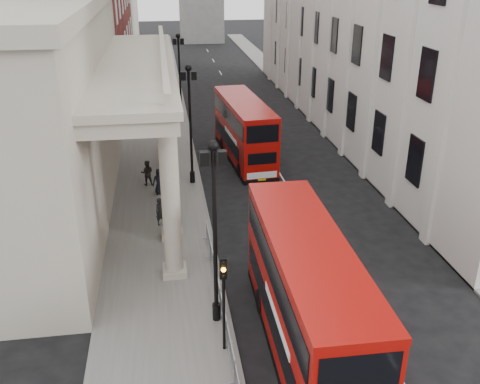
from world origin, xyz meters
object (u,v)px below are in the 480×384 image
Objects in this scene: lamp_post_north at (180,72)px; bus_far at (244,129)px; lamp_post_mid at (190,117)px; pedestrian_c at (159,181)px; pedestrian_b at (147,173)px; lamp_post_south at (215,223)px; pedestrian_a at (161,212)px; traffic_light at (223,287)px; bus_near at (306,295)px.

lamp_post_north reaches higher than bus_far.
lamp_post_mid is 4.85m from pedestrian_c.
pedestrian_b is at bearing -179.69° from lamp_post_mid.
bus_far is (4.45, 20.67, -2.43)m from lamp_post_south.
pedestrian_a is (-6.76, -11.02, -1.51)m from bus_far.
lamp_post_south is 1.00× the size of lamp_post_north.
lamp_post_north is 34.07m from traffic_light.
lamp_post_mid reaches higher than pedestrian_a.
bus_near is 17.66m from pedestrian_c.
lamp_post_south reaches higher than traffic_light.
lamp_post_north is 4.62× the size of pedestrian_c.
lamp_post_south reaches higher than pedestrian_b.
bus_near is 13.37m from pedestrian_a.
lamp_post_south is 1.00× the size of lamp_post_mid.
lamp_post_mid is 4.62× the size of pedestrian_c.
pedestrian_a is at bearing -95.89° from lamp_post_north.
pedestrian_c is at bearing -141.36° from bus_far.
lamp_post_mid is at bearing 90.00° from lamp_post_south.
pedestrian_a is at bearing -82.82° from pedestrian_c.
pedestrian_b is (-3.16, -0.02, -3.89)m from lamp_post_mid.
pedestrian_c reaches higher than pedestrian_a.
bus_far is at bearing 46.37° from lamp_post_mid.
bus_far is (1.12, 23.03, -0.17)m from bus_near.
bus_near is (3.33, -2.37, -2.26)m from lamp_post_south.
bus_far is at bearing 87.85° from bus_near.
bus_near is 6.90× the size of pedestrian_a.
pedestrian_a is (-2.31, -22.36, -3.94)m from lamp_post_north.
bus_far is at bearing 34.67° from pedestrian_a.
lamp_post_mid is 0.74× the size of bus_far.
lamp_post_mid is 4.87× the size of pedestrian_a.
lamp_post_north is 1.93× the size of traffic_light.
pedestrian_a is (-5.64, 12.01, -1.68)m from bus_near.
lamp_post_north is 0.74× the size of bus_far.
lamp_post_south reaches higher than pedestrian_c.
lamp_post_mid is 7.83m from pedestrian_a.
lamp_post_north reaches higher than pedestrian_a.
bus_far is 13.02m from pedestrian_a.
bus_far is 9.05m from pedestrian_b.
traffic_light is (0.10, -34.02, -1.80)m from lamp_post_north.
bus_near is at bearing -35.39° from lamp_post_south.
pedestrian_a is 6.40m from pedestrian_b.
pedestrian_b is at bearing 101.19° from lamp_post_south.
pedestrian_c is at bearing 98.46° from traffic_light.
pedestrian_c is (-5.66, 16.65, -1.63)m from bus_near.
lamp_post_south is at bearing -90.00° from lamp_post_north.
traffic_light is at bearing -74.59° from pedestrian_c.
lamp_post_south is 10.67m from pedestrian_a.
bus_near is (3.23, -0.35, -0.46)m from traffic_light.
lamp_post_south is 21.28m from bus_far.
pedestrian_c is at bearing 66.40° from pedestrian_a.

